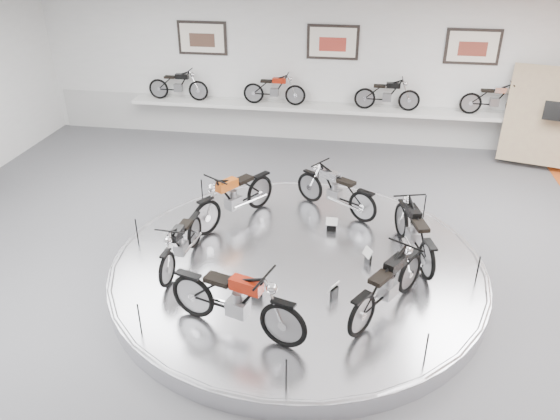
% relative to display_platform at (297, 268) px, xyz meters
% --- Properties ---
extents(floor, '(16.00, 16.00, 0.00)m').
position_rel_display_platform_xyz_m(floor, '(0.00, -0.30, -0.15)').
color(floor, '#535355').
rests_on(floor, ground).
extents(ceiling, '(16.00, 16.00, 0.00)m').
position_rel_display_platform_xyz_m(ceiling, '(0.00, -0.30, 3.85)').
color(ceiling, white).
rests_on(ceiling, wall_back).
extents(wall_back, '(16.00, 0.00, 16.00)m').
position_rel_display_platform_xyz_m(wall_back, '(0.00, 6.70, 1.85)').
color(wall_back, silver).
rests_on(wall_back, floor).
extents(dado_band, '(15.68, 0.04, 1.10)m').
position_rel_display_platform_xyz_m(dado_band, '(0.00, 6.68, 0.40)').
color(dado_band, '#BCBCBA').
rests_on(dado_band, floor).
extents(display_platform, '(6.40, 6.40, 0.30)m').
position_rel_display_platform_xyz_m(display_platform, '(0.00, 0.00, 0.00)').
color(display_platform, silver).
rests_on(display_platform, floor).
extents(platform_rim, '(6.40, 6.40, 0.10)m').
position_rel_display_platform_xyz_m(platform_rim, '(0.00, 0.00, 0.12)').
color(platform_rim, '#B2B2BA').
rests_on(platform_rim, display_platform).
extents(shelf, '(11.00, 0.55, 0.10)m').
position_rel_display_platform_xyz_m(shelf, '(0.00, 6.40, 0.85)').
color(shelf, silver).
rests_on(shelf, wall_back).
extents(poster_left, '(1.35, 0.06, 0.88)m').
position_rel_display_platform_xyz_m(poster_left, '(-3.50, 6.66, 2.55)').
color(poster_left, white).
rests_on(poster_left, wall_back).
extents(poster_center, '(1.35, 0.06, 0.88)m').
position_rel_display_platform_xyz_m(poster_center, '(0.00, 6.66, 2.55)').
color(poster_center, white).
rests_on(poster_center, wall_back).
extents(poster_right, '(1.35, 0.06, 0.88)m').
position_rel_display_platform_xyz_m(poster_right, '(3.50, 6.66, 2.55)').
color(poster_right, white).
rests_on(poster_right, wall_back).
extents(display_panel, '(2.56, 1.52, 2.30)m').
position_rel_display_platform_xyz_m(display_panel, '(5.60, 5.80, 1.10)').
color(display_panel, tan).
rests_on(display_panel, floor).
extents(shelf_bike_a, '(1.22, 0.43, 0.73)m').
position_rel_display_platform_xyz_m(shelf_bike_a, '(-4.20, 6.40, 1.27)').
color(shelf_bike_a, black).
rests_on(shelf_bike_a, shelf).
extents(shelf_bike_b, '(1.22, 0.43, 0.73)m').
position_rel_display_platform_xyz_m(shelf_bike_b, '(-1.50, 6.40, 1.27)').
color(shelf_bike_b, '#9A1C0A').
rests_on(shelf_bike_b, shelf).
extents(shelf_bike_c, '(1.22, 0.43, 0.73)m').
position_rel_display_platform_xyz_m(shelf_bike_c, '(1.50, 6.40, 1.27)').
color(shelf_bike_c, black).
rests_on(shelf_bike_c, shelf).
extents(shelf_bike_d, '(1.22, 0.43, 0.73)m').
position_rel_display_platform_xyz_m(shelf_bike_d, '(4.20, 6.40, 1.27)').
color(shelf_bike_d, silver).
rests_on(shelf_bike_d, shelf).
extents(bike_a, '(1.03, 1.79, 0.99)m').
position_rel_display_platform_xyz_m(bike_a, '(1.95, 0.49, 0.65)').
color(bike_a, black).
rests_on(bike_a, display_platform).
extents(bike_b, '(1.70, 1.38, 0.97)m').
position_rel_display_platform_xyz_m(bike_b, '(0.50, 1.92, 0.63)').
color(bike_b, silver).
rests_on(bike_b, display_platform).
extents(bike_c, '(1.50, 1.86, 1.06)m').
position_rel_display_platform_xyz_m(bike_c, '(-1.40, 1.22, 0.68)').
color(bike_c, '#D05815').
rests_on(bike_c, display_platform).
extents(bike_d, '(0.64, 1.54, 0.89)m').
position_rel_display_platform_xyz_m(bike_d, '(-1.92, -0.43, 0.59)').
color(bike_d, black).
rests_on(bike_d, display_platform).
extents(bike_e, '(1.95, 1.16, 1.08)m').
position_rel_display_platform_xyz_m(bike_e, '(-0.62, -1.93, 0.69)').
color(bike_e, '#9A1C0A').
rests_on(bike_e, display_platform).
extents(bike_f, '(1.40, 1.76, 1.00)m').
position_rel_display_platform_xyz_m(bike_f, '(1.48, -1.16, 0.65)').
color(bike_f, black).
rests_on(bike_f, display_platform).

